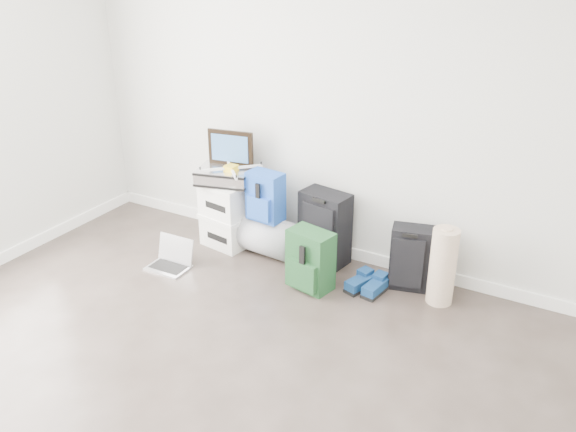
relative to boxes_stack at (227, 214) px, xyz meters
The scene contains 13 objects.
room_envelope 2.72m from the boxes_stack, 69.91° to the right, with size 4.52×5.02×2.71m.
boxes_stack is the anchor object (origin of this frame).
briefcase 0.36m from the boxes_stack, behind, with size 0.44×0.32×0.13m, color #B2B2B7.
painting 0.58m from the boxes_stack, 90.00° to the left, with size 0.40×0.10×0.30m.
drone 0.45m from the boxes_stack, 14.04° to the right, with size 0.40×0.40×0.05m.
duffel_bag 0.42m from the boxes_stack, ahead, with size 0.33×0.33×0.54m, color gray.
blue_backpack 0.46m from the boxes_stack, ahead, with size 0.31×0.24×0.41m.
large_suitcase 0.89m from the boxes_stack, ahead, with size 0.43×0.32×0.62m.
green_backpack 1.02m from the boxes_stack, 17.04° to the right, with size 0.38×0.31×0.48m.
carry_on 1.65m from the boxes_stack, ahead, with size 0.36×0.28×0.51m.
shoes 1.42m from the boxes_stack, ahead, with size 0.30×0.30×0.09m.
rolled_rug 1.91m from the boxes_stack, ahead, with size 0.20×0.20×0.60m, color tan.
laptop 0.64m from the boxes_stack, 107.54° to the right, with size 0.34×0.25×0.24m.
Camera 1 is at (2.03, -1.74, 2.50)m, focal length 38.00 mm.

